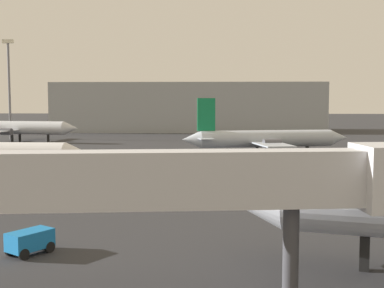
{
  "coord_description": "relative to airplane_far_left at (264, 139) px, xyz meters",
  "views": [
    {
      "loc": [
        -0.51,
        -9.38,
        8.43
      ],
      "look_at": [
        -3.29,
        46.71,
        3.54
      ],
      "focal_mm": 47.7,
      "sensor_mm": 36.0,
      "label": 1
    }
  ],
  "objects": [
    {
      "name": "airplane_far_right",
      "position": [
        -45.81,
        23.29,
        0.21
      ],
      "size": [
        24.28,
        22.89,
        8.96
      ],
      "rotation": [
        0.0,
        0.0,
        -0.14
      ],
      "color": "silver",
      "rests_on": "ground_plane"
    },
    {
      "name": "jet_bridge",
      "position": [
        -8.92,
        -53.64,
        2.23
      ],
      "size": [
        23.28,
        5.01,
        6.49
      ],
      "rotation": [
        0.0,
        0.0,
        0.12
      ],
      "color": "silver",
      "rests_on": "ground_plane"
    },
    {
      "name": "terminal_building",
      "position": [
        -14.59,
        63.59,
        3.69
      ],
      "size": [
        70.2,
        22.3,
        12.86
      ],
      "primitive_type": "cube",
      "color": "#999EA3",
      "rests_on": "ground_plane"
    },
    {
      "name": "airplane_far_left",
      "position": [
        0.0,
        0.0,
        0.0
      ],
      "size": [
        25.06,
        19.55,
        8.66
      ],
      "rotation": [
        0.0,
        0.0,
        0.22
      ],
      "color": "#B2BCCC",
      "rests_on": "ground_plane"
    },
    {
      "name": "light_mast_left",
      "position": [
        -51.28,
        32.38,
        9.11
      ],
      "size": [
        2.4,
        0.5,
        21.14
      ],
      "color": "slate",
      "rests_on": "ground_plane"
    },
    {
      "name": "baggage_cart",
      "position": [
        -17.11,
        -47.97,
        -1.99
      ],
      "size": [
        2.41,
        2.72,
        1.3
      ],
      "rotation": [
        0.0,
        0.0,
        0.99
      ],
      "color": "#1972BF",
      "rests_on": "ground_plane"
    }
  ]
}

